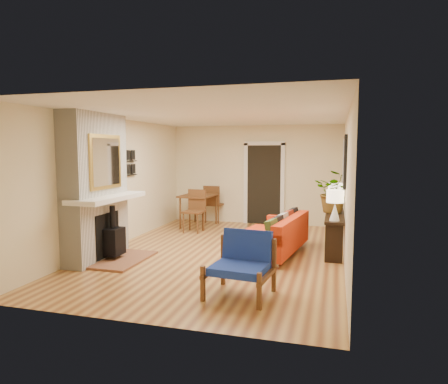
{
  "coord_description": "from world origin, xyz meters",
  "views": [
    {
      "loc": [
        2.07,
        -7.16,
        1.95
      ],
      "look_at": [
        0.0,
        0.2,
        1.15
      ],
      "focal_mm": 32.0,
      "sensor_mm": 36.0,
      "label": 1
    }
  ],
  "objects_px": {
    "dining_table": "(202,201)",
    "lamp_far": "(335,193)",
    "ottoman": "(267,237)",
    "console_table": "(334,222)",
    "lamp_near": "(335,201)",
    "blue_chair": "(243,260)",
    "houseplant": "(335,191)",
    "sofa": "(278,236)"
  },
  "relations": [
    {
      "from": "lamp_near",
      "to": "lamp_far",
      "type": "bearing_deg",
      "value": 90.0
    },
    {
      "from": "console_table",
      "to": "lamp_far",
      "type": "height_order",
      "value": "lamp_far"
    },
    {
      "from": "sofa",
      "to": "lamp_far",
      "type": "distance_m",
      "value": 1.77
    },
    {
      "from": "blue_chair",
      "to": "houseplant",
      "type": "distance_m",
      "value": 3.22
    },
    {
      "from": "lamp_near",
      "to": "console_table",
      "type": "bearing_deg",
      "value": 90.0
    },
    {
      "from": "console_table",
      "to": "lamp_far",
      "type": "xyz_separation_m",
      "value": [
        0.0,
        0.76,
        0.49
      ]
    },
    {
      "from": "sofa",
      "to": "lamp_far",
      "type": "relative_size",
      "value": 3.9
    },
    {
      "from": "sofa",
      "to": "lamp_far",
      "type": "bearing_deg",
      "value": 51.26
    },
    {
      "from": "lamp_near",
      "to": "houseplant",
      "type": "xyz_separation_m",
      "value": [
        -0.01,
        0.92,
        0.08
      ]
    },
    {
      "from": "sofa",
      "to": "ottoman",
      "type": "relative_size",
      "value": 2.25
    },
    {
      "from": "sofa",
      "to": "dining_table",
      "type": "relative_size",
      "value": 1.12
    },
    {
      "from": "lamp_far",
      "to": "houseplant",
      "type": "xyz_separation_m",
      "value": [
        -0.01,
        -0.56,
        0.08
      ]
    },
    {
      "from": "console_table",
      "to": "lamp_near",
      "type": "distance_m",
      "value": 0.87
    },
    {
      "from": "sofa",
      "to": "lamp_near",
      "type": "distance_m",
      "value": 1.26
    },
    {
      "from": "ottoman",
      "to": "console_table",
      "type": "relative_size",
      "value": 0.51
    },
    {
      "from": "sofa",
      "to": "blue_chair",
      "type": "relative_size",
      "value": 2.35
    },
    {
      "from": "ottoman",
      "to": "dining_table",
      "type": "relative_size",
      "value": 0.5
    },
    {
      "from": "blue_chair",
      "to": "dining_table",
      "type": "xyz_separation_m",
      "value": [
        -2.1,
        4.41,
        0.2
      ]
    },
    {
      "from": "ottoman",
      "to": "lamp_far",
      "type": "height_order",
      "value": "lamp_far"
    },
    {
      "from": "lamp_near",
      "to": "ottoman",
      "type": "bearing_deg",
      "value": 157.85
    },
    {
      "from": "ottoman",
      "to": "console_table",
      "type": "bearing_deg",
      "value": 9.07
    },
    {
      "from": "sofa",
      "to": "console_table",
      "type": "bearing_deg",
      "value": 26.19
    },
    {
      "from": "ottoman",
      "to": "console_table",
      "type": "height_order",
      "value": "console_table"
    },
    {
      "from": "dining_table",
      "to": "lamp_near",
      "type": "xyz_separation_m",
      "value": [
        3.29,
        -2.41,
        0.4
      ]
    },
    {
      "from": "ottoman",
      "to": "dining_table",
      "type": "bearing_deg",
      "value": 136.86
    },
    {
      "from": "blue_chair",
      "to": "houseplant",
      "type": "xyz_separation_m",
      "value": [
        1.18,
        2.92,
        0.69
      ]
    },
    {
      "from": "sofa",
      "to": "dining_table",
      "type": "distance_m",
      "value": 3.18
    },
    {
      "from": "blue_chair",
      "to": "dining_table",
      "type": "distance_m",
      "value": 4.89
    },
    {
      "from": "dining_table",
      "to": "lamp_near",
      "type": "height_order",
      "value": "lamp_near"
    },
    {
      "from": "ottoman",
      "to": "blue_chair",
      "type": "bearing_deg",
      "value": -88.26
    },
    {
      "from": "blue_chair",
      "to": "houseplant",
      "type": "relative_size",
      "value": 1.07
    },
    {
      "from": "blue_chair",
      "to": "houseplant",
      "type": "height_order",
      "value": "houseplant"
    },
    {
      "from": "dining_table",
      "to": "lamp_near",
      "type": "relative_size",
      "value": 3.49
    },
    {
      "from": "lamp_near",
      "to": "blue_chair",
      "type": "bearing_deg",
      "value": -120.78
    },
    {
      "from": "dining_table",
      "to": "lamp_far",
      "type": "xyz_separation_m",
      "value": [
        3.29,
        -0.93,
        0.4
      ]
    },
    {
      "from": "dining_table",
      "to": "lamp_near",
      "type": "bearing_deg",
      "value": -36.24
    },
    {
      "from": "console_table",
      "to": "lamp_near",
      "type": "height_order",
      "value": "lamp_near"
    },
    {
      "from": "lamp_far",
      "to": "houseplant",
      "type": "distance_m",
      "value": 0.57
    },
    {
      "from": "blue_chair",
      "to": "ottoman",
      "type": "bearing_deg",
      "value": 91.74
    },
    {
      "from": "blue_chair",
      "to": "console_table",
      "type": "relative_size",
      "value": 0.48
    },
    {
      "from": "houseplant",
      "to": "sofa",
      "type": "bearing_deg",
      "value": -145.13
    },
    {
      "from": "blue_chair",
      "to": "lamp_near",
      "type": "height_order",
      "value": "lamp_near"
    }
  ]
}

